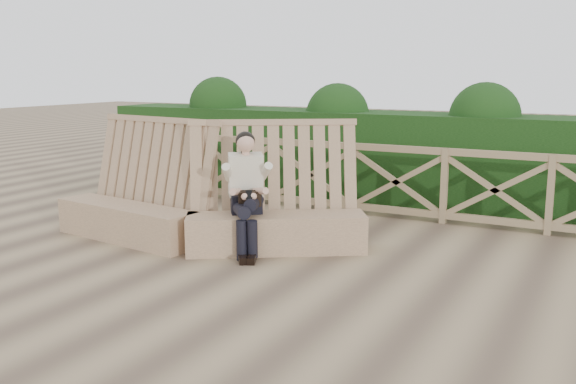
% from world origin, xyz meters
% --- Properties ---
extents(ground, '(60.00, 60.00, 0.00)m').
position_xyz_m(ground, '(0.00, 0.00, 0.00)').
color(ground, brown).
rests_on(ground, ground).
extents(bench, '(4.16, 1.83, 1.60)m').
position_xyz_m(bench, '(-1.71, 0.93, 0.40)').
color(bench, '#816149').
rests_on(bench, ground).
extents(woman, '(0.74, 0.90, 1.47)m').
position_xyz_m(woman, '(-1.01, 0.90, 0.78)').
color(woman, black).
rests_on(woman, ground).
extents(guardrail, '(10.10, 0.09, 1.10)m').
position_xyz_m(guardrail, '(0.00, 3.50, 0.55)').
color(guardrail, '#846D4D').
rests_on(guardrail, ground).
extents(hedge, '(12.00, 1.20, 1.50)m').
position_xyz_m(hedge, '(0.00, 4.70, 0.75)').
color(hedge, black).
rests_on(hedge, ground).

